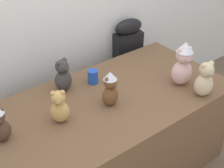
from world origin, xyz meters
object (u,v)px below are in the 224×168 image
teddy_bear_chestnut (110,89)px  instrument_case (127,67)px  display_table (112,137)px  party_cup_blue (92,77)px  teddy_bear_honey (59,107)px  teddy_bear_blush (183,64)px  teddy_bear_sand (205,80)px  teddy_bear_charcoal (63,76)px

teddy_bear_chestnut → instrument_case: bearing=35.2°
display_table → party_cup_blue: party_cup_blue is taller
teddy_bear_honey → teddy_bear_blush: bearing=19.4°
display_table → teddy_bear_sand: size_ratio=6.44×
teddy_bear_blush → teddy_bear_chestnut: (-0.59, 0.12, -0.04)m
display_table → teddy_bear_charcoal: bearing=127.4°
instrument_case → display_table: bearing=-129.8°
teddy_bear_charcoal → party_cup_blue: 0.24m
teddy_bear_blush → teddy_bear_sand: (0.02, -0.20, -0.05)m
party_cup_blue → teddy_bear_blush: bearing=-37.9°
teddy_bear_blush → party_cup_blue: teddy_bear_blush is taller
teddy_bear_sand → teddy_bear_honey: bearing=171.5°
teddy_bear_blush → teddy_bear_honey: bearing=-173.5°
instrument_case → teddy_bear_blush: bearing=-90.6°
display_table → teddy_bear_sand: (0.55, -0.37, 0.52)m
teddy_bear_chestnut → party_cup_blue: 0.31m
teddy_bear_charcoal → party_cup_blue: teddy_bear_charcoal is taller
teddy_bear_blush → teddy_bear_chestnut: teddy_bear_blush is taller
teddy_bear_honey → teddy_bear_sand: size_ratio=0.87×
display_table → teddy_bear_chestnut: (-0.06, -0.05, 0.52)m
teddy_bear_chestnut → teddy_bear_charcoal: bearing=108.4°
teddy_bear_blush → teddy_bear_chestnut: 0.60m
instrument_case → teddy_bear_honey: 1.27m
display_table → party_cup_blue: 0.51m
instrument_case → teddy_bear_honey: instrument_case is taller
display_table → instrument_case: (0.64, 0.60, 0.13)m
instrument_case → teddy_bear_chestnut: bearing=-129.7°
display_table → teddy_bear_honey: size_ratio=7.36×
instrument_case → teddy_bear_chestnut: (-0.70, -0.65, 0.39)m
teddy_bear_sand → teddy_bear_chestnut: teddy_bear_sand is taller
teddy_bear_charcoal → teddy_bear_honey: bearing=-140.9°
instrument_case → teddy_bear_blush: 0.89m
teddy_bear_sand → display_table: bearing=158.4°
instrument_case → teddy_bear_sand: (-0.09, -0.96, 0.39)m
teddy_bear_charcoal → teddy_bear_chestnut: 0.39m
party_cup_blue → teddy_bear_charcoal: bearing=167.2°
teddy_bear_blush → teddy_bear_chestnut: size_ratio=1.33×
instrument_case → teddy_bear_honey: bearing=-143.4°
teddy_bear_charcoal → display_table: bearing=-70.7°
teddy_bear_honey → party_cup_blue: (0.42, 0.25, -0.06)m
instrument_case → teddy_bear_charcoal: (-0.87, -0.30, 0.38)m
teddy_bear_honey → teddy_bear_charcoal: (0.19, 0.30, 0.01)m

